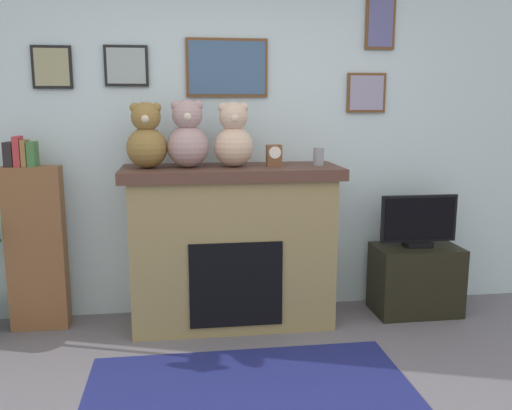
# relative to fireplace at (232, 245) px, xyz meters

# --- Properties ---
(back_wall) EXTENTS (5.20, 0.15, 2.60)m
(back_wall) POSITION_rel_fireplace_xyz_m (0.05, 0.34, 0.71)
(back_wall) COLOR silver
(back_wall) RESTS_ON ground_plane
(fireplace) EXTENTS (1.56, 0.62, 1.18)m
(fireplace) POSITION_rel_fireplace_xyz_m (0.00, 0.00, 0.00)
(fireplace) COLOR #917D4E
(fireplace) RESTS_ON ground_plane
(bookshelf) EXTENTS (0.40, 0.16, 1.40)m
(bookshelf) POSITION_rel_fireplace_xyz_m (-1.41, 0.08, 0.04)
(bookshelf) COLOR brown
(bookshelf) RESTS_ON ground_plane
(tv_stand) EXTENTS (0.65, 0.40, 0.53)m
(tv_stand) POSITION_rel_fireplace_xyz_m (1.44, -0.02, -0.33)
(tv_stand) COLOR black
(tv_stand) RESTS_ON ground_plane
(television) EXTENTS (0.60, 0.14, 0.40)m
(television) POSITION_rel_fireplace_xyz_m (1.44, -0.02, 0.13)
(television) COLOR black
(television) RESTS_ON tv_stand
(area_rug) EXTENTS (1.89, 0.92, 0.01)m
(area_rug) POSITION_rel_fireplace_xyz_m (-0.00, -0.96, -0.59)
(area_rug) COLOR navy
(area_rug) RESTS_ON ground_plane
(candle_jar) EXTENTS (0.08, 0.08, 0.13)m
(candle_jar) POSITION_rel_fireplace_xyz_m (0.64, -0.02, 0.65)
(candle_jar) COLOR gray
(candle_jar) RESTS_ON fireplace
(mantel_clock) EXTENTS (0.11, 0.08, 0.15)m
(mantel_clock) POSITION_rel_fireplace_xyz_m (0.31, -0.02, 0.66)
(mantel_clock) COLOR brown
(mantel_clock) RESTS_ON fireplace
(teddy_bear_cream) EXTENTS (0.28, 0.28, 0.46)m
(teddy_bear_cream) POSITION_rel_fireplace_xyz_m (-0.59, -0.02, 0.79)
(teddy_bear_cream) COLOR olive
(teddy_bear_cream) RESTS_ON fireplace
(teddy_bear_brown) EXTENTS (0.29, 0.29, 0.47)m
(teddy_bear_brown) POSITION_rel_fireplace_xyz_m (-0.31, -0.02, 0.80)
(teddy_bear_brown) COLOR #A88988
(teddy_bear_brown) RESTS_ON fireplace
(teddy_bear_grey) EXTENTS (0.28, 0.28, 0.46)m
(teddy_bear_grey) POSITION_rel_fireplace_xyz_m (0.02, -0.02, 0.79)
(teddy_bear_grey) COLOR #CFAE93
(teddy_bear_grey) RESTS_ON fireplace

